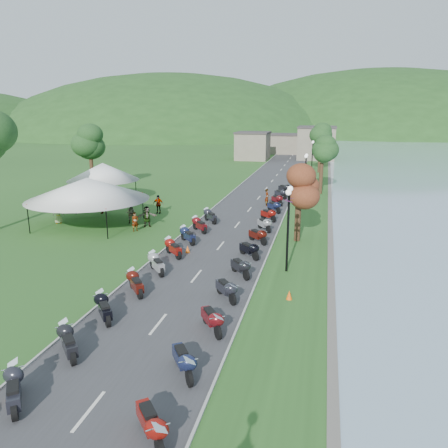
# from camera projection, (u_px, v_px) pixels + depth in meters

# --- Properties ---
(road) EXTENTS (7.00, 120.00, 0.02)m
(road) POSITION_uv_depth(u_px,v_px,m) (259.00, 198.00, 47.85)
(road) COLOR #3B3B3E
(road) RESTS_ON ground
(hills_backdrop) EXTENTS (360.00, 120.00, 76.00)m
(hills_backdrop) POSITION_uv_depth(u_px,v_px,m) (312.00, 131.00, 198.66)
(hills_backdrop) COLOR #285621
(hills_backdrop) RESTS_ON ground
(far_building) EXTENTS (18.00, 16.00, 5.00)m
(far_building) POSITION_uv_depth(u_px,v_px,m) (282.00, 144.00, 90.07)
(far_building) COLOR gray
(far_building) RESTS_ON ground
(moto_row_left) EXTENTS (2.60, 36.18, 1.10)m
(moto_row_left) POSITION_uv_depth(u_px,v_px,m) (121.00, 295.00, 21.32)
(moto_row_left) COLOR #331411
(moto_row_left) RESTS_ON ground
(moto_row_right) EXTENTS (2.60, 42.59, 1.10)m
(moto_row_right) POSITION_uv_depth(u_px,v_px,m) (257.00, 235.00, 31.53)
(moto_row_right) COLOR #331411
(moto_row_right) RESTS_ON ground
(vendor_tent_main) EXTENTS (6.65, 6.65, 4.00)m
(vendor_tent_main) POSITION_uv_depth(u_px,v_px,m) (89.00, 202.00, 35.96)
(vendor_tent_main) COLOR white
(vendor_tent_main) RESTS_ON ground
(vendor_tent_side) EXTENTS (4.98, 4.98, 4.00)m
(vendor_tent_side) POSITION_uv_depth(u_px,v_px,m) (104.00, 182.00, 45.89)
(vendor_tent_side) COLOR white
(vendor_tent_side) RESTS_ON ground
(tree_lakeside) EXTENTS (2.26, 2.26, 6.29)m
(tree_lakeside) POSITION_uv_depth(u_px,v_px,m) (299.00, 199.00, 31.31)
(tree_lakeside) COLOR #275422
(tree_lakeside) RESTS_ON ground
(pedestrian_a) EXTENTS (0.68, 0.70, 1.55)m
(pedestrian_a) POSITION_uv_depth(u_px,v_px,m) (136.00, 231.00, 34.68)
(pedestrian_a) COLOR slate
(pedestrian_a) RESTS_ON ground
(pedestrian_b) EXTENTS (0.89, 0.55, 1.73)m
(pedestrian_b) POSITION_uv_depth(u_px,v_px,m) (131.00, 223.00, 37.18)
(pedestrian_b) COLOR slate
(pedestrian_b) RESTS_ON ground
(pedestrian_c) EXTENTS (0.52, 1.07, 1.59)m
(pedestrian_c) POSITION_uv_depth(u_px,v_px,m) (102.00, 213.00, 40.66)
(pedestrian_c) COLOR slate
(pedestrian_c) RESTS_ON ground
(traffic_cone_near) EXTENTS (0.35, 0.35, 0.55)m
(traffic_cone_near) POSITION_uv_depth(u_px,v_px,m) (12.00, 392.00, 14.46)
(traffic_cone_near) COLOR #F2590C
(traffic_cone_near) RESTS_ON ground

